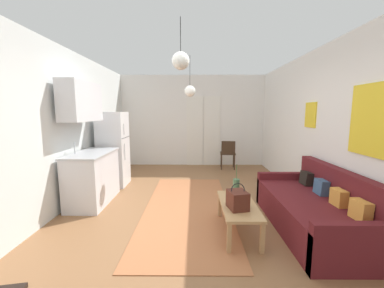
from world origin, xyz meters
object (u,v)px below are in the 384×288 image
couch (316,210)px  pendant_lamp_near (181,61)px  coffee_table (238,207)px  accent_chair (228,153)px  bamboo_vase (236,187)px  handbag (238,200)px  pendant_lamp_far (190,91)px  refrigerator (113,149)px

couch → pendant_lamp_near: size_ratio=3.43×
coffee_table → accent_chair: size_ratio=1.28×
accent_chair → bamboo_vase: bearing=88.7°
bamboo_vase → handbag: (-0.06, -0.46, -0.01)m
accent_chair → couch: bearing=106.6°
coffee_table → handbag: 0.24m
couch → handbag: 1.20m
couch → pendant_lamp_near: pendant_lamp_near is taller
pendant_lamp_near → pendant_lamp_far: same height
pendant_lamp_near → pendant_lamp_far: 1.88m
coffee_table → refrigerator: size_ratio=0.64×
handbag → accent_chair: accent_chair is taller
coffee_table → pendant_lamp_far: 2.47m
accent_chair → handbag: bearing=88.4°
coffee_table → bamboo_vase: 0.35m
handbag → coffee_table: bearing=74.8°
accent_chair → pendant_lamp_far: pendant_lamp_far is taller
coffee_table → handbag: (-0.04, -0.16, 0.17)m
coffee_table → bamboo_vase: bearing=86.2°
coffee_table → refrigerator: (-2.38, 2.08, 0.46)m
coffee_table → pendant_lamp_far: pendant_lamp_far is taller
handbag → pendant_lamp_far: 2.46m
bamboo_vase → accent_chair: size_ratio=0.58×
handbag → pendant_lamp_far: bearing=109.0°
bamboo_vase → pendant_lamp_far: bearing=116.9°
handbag → refrigerator: size_ratio=0.21×
couch → refrigerator: refrigerator is taller
accent_chair → pendant_lamp_far: size_ratio=1.04×
bamboo_vase → accent_chair: 3.28m
handbag → pendant_lamp_far: (-0.64, 1.84, 1.51)m
accent_chair → pendant_lamp_near: size_ratio=1.39×
accent_chair → pendant_lamp_near: pendant_lamp_near is taller
handbag → bamboo_vase: bearing=82.1°
coffee_table → refrigerator: refrigerator is taller
accent_chair → pendant_lamp_far: 2.66m
bamboo_vase → pendant_lamp_far: size_ratio=0.60×
handbag → accent_chair: bearing=83.7°
pendant_lamp_far → bamboo_vase: bearing=-63.1°
couch → handbag: bearing=-167.6°
coffee_table → pendant_lamp_near: pendant_lamp_near is taller
bamboo_vase → pendant_lamp_near: pendant_lamp_near is taller
pendant_lamp_far → couch: bearing=-41.8°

